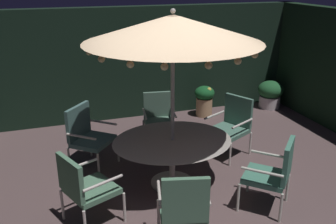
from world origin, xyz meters
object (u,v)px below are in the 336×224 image
(patio_chair_north, at_px, (274,171))
(patio_chair_southwest, at_px, (184,207))
(patio_umbrella, at_px, (173,29))
(patio_chair_south, at_px, (84,186))
(potted_plant_left_near, at_px, (204,99))
(potted_plant_right_near, at_px, (270,93))
(patio_chair_southeast, at_px, (87,133))
(patio_chair_northeast, at_px, (232,123))
(patio_chair_east, at_px, (158,116))
(patio_dining_table, at_px, (172,148))

(patio_chair_north, bearing_deg, patio_chair_southwest, -164.16)
(patio_umbrella, relative_size, patio_chair_south, 2.64)
(patio_umbrella, bearing_deg, potted_plant_left_near, 56.99)
(patio_umbrella, xyz_separation_m, potted_plant_right_near, (3.33, 2.51, -1.99))
(patio_chair_north, bearing_deg, potted_plant_right_near, 57.41)
(patio_chair_southeast, xyz_separation_m, potted_plant_right_near, (4.46, 1.55, -0.24))
(patio_chair_northeast, height_order, patio_chair_east, patio_chair_northeast)
(patio_chair_southeast, height_order, patio_chair_south, patio_chair_southeast)
(patio_chair_southeast, bearing_deg, patio_umbrella, -40.41)
(patio_chair_north, xyz_separation_m, patio_chair_northeast, (0.27, 1.69, -0.01))
(potted_plant_right_near, bearing_deg, patio_chair_north, -122.59)
(patio_chair_south, bearing_deg, patio_chair_north, -10.47)
(patio_chair_southeast, distance_m, potted_plant_left_near, 3.17)
(patio_umbrella, xyz_separation_m, patio_chair_east, (0.23, 1.46, -1.80))
(patio_chair_northeast, xyz_separation_m, patio_chair_southwest, (-1.70, -2.10, 0.03))
(patio_chair_northeast, distance_m, patio_chair_east, 1.36)
(patio_dining_table, relative_size, potted_plant_right_near, 2.73)
(patio_dining_table, relative_size, patio_chair_east, 1.85)
(patio_chair_northeast, relative_size, patio_chair_south, 1.04)
(patio_chair_north, bearing_deg, patio_chair_southeast, 137.80)
(patio_chair_north, distance_m, patio_chair_northeast, 1.71)
(patio_chair_southwest, xyz_separation_m, potted_plant_left_near, (2.00, 3.94, -0.21))
(patio_chair_north, distance_m, patio_chair_southwest, 1.49)
(patio_dining_table, bearing_deg, patio_chair_northeast, 26.44)
(patio_chair_north, bearing_deg, patio_umbrella, 136.01)
(patio_umbrella, relative_size, patio_chair_southwest, 2.48)
(potted_plant_left_near, bearing_deg, patio_dining_table, -123.01)
(patio_chair_northeast, xyz_separation_m, patio_chair_south, (-2.69, -1.24, -0.00))
(patio_chair_southeast, xyz_separation_m, patio_chair_south, (-0.23, -1.54, -0.03))
(patio_dining_table, bearing_deg, patio_chair_north, -43.99)
(patio_dining_table, distance_m, potted_plant_left_near, 3.00)
(patio_chair_south, bearing_deg, patio_chair_east, 52.02)
(patio_chair_southwest, bearing_deg, patio_chair_north, 15.84)
(patio_umbrella, xyz_separation_m, patio_chair_south, (-1.36, -0.58, -1.77))
(patio_umbrella, relative_size, patio_chair_northeast, 2.55)
(patio_chair_south, height_order, potted_plant_right_near, patio_chair_south)
(patio_umbrella, distance_m, potted_plant_right_near, 4.62)
(patio_chair_north, height_order, patio_chair_southeast, patio_chair_southeast)
(patio_umbrella, distance_m, patio_chair_east, 2.32)
(patio_chair_north, distance_m, patio_chair_southeast, 2.96)
(patio_chair_north, height_order, patio_chair_south, patio_chair_north)
(patio_chair_southeast, distance_m, potted_plant_right_near, 4.73)
(patio_dining_table, height_order, patio_chair_east, patio_chair_east)
(patio_chair_east, xyz_separation_m, patio_chair_south, (-1.59, -2.04, 0.02))
(patio_chair_southeast, bearing_deg, potted_plant_right_near, 19.18)
(patio_chair_north, bearing_deg, patio_chair_east, 108.55)
(patio_dining_table, relative_size, potted_plant_left_near, 2.58)
(patio_chair_northeast, height_order, patio_chair_southeast, patio_chair_southeast)
(patio_chair_northeast, bearing_deg, patio_dining_table, -153.56)
(patio_chair_south, bearing_deg, patio_chair_northeast, 24.79)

